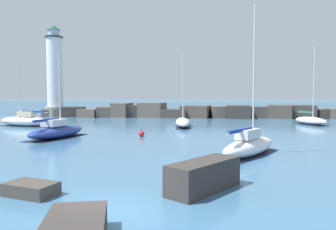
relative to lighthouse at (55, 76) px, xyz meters
name	(u,v)px	position (x,y,z in m)	size (l,w,h in m)	color
ground_plane	(108,211)	(24.14, -47.81, -7.49)	(600.00, 600.00, 0.00)	#3D6B8E
open_sea_beyond	(193,106)	(24.14, 59.56, -7.48)	(400.00, 116.00, 0.01)	#2D5B7F
breakwater_jetty	(197,112)	(26.58, -0.34, -6.48)	(56.32, 7.11, 2.59)	#4C443D
lighthouse	(55,76)	(0.00, 0.00, 0.00)	(3.84, 3.84, 16.87)	gray
foreground_rocks	(148,194)	(25.47, -47.29, -6.98)	(9.87, 9.97, 1.30)	#383330
sailboat_moored_0	(57,131)	(13.73, -29.33, -6.82)	(4.12, 7.55, 8.15)	navy
sailboat_moored_1	(183,122)	(24.97, -17.10, -6.90)	(2.41, 7.95, 9.26)	white
sailboat_moored_2	(311,120)	(42.16, -12.59, -6.91)	(4.08, 6.04, 10.58)	white
sailboat_moored_3	(249,145)	(30.61, -36.45, -6.78)	(5.13, 6.74, 10.19)	white
sailboat_moored_4	(25,121)	(4.59, -18.87, -6.76)	(7.68, 3.28, 8.58)	white
mooring_buoy_orange_near	(142,134)	(21.54, -27.56, -7.20)	(0.57, 0.57, 0.77)	red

